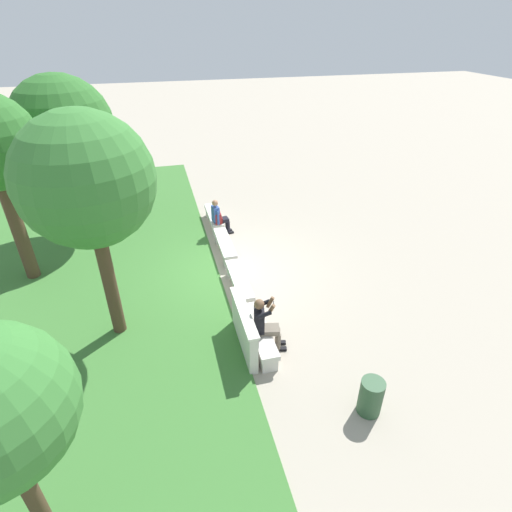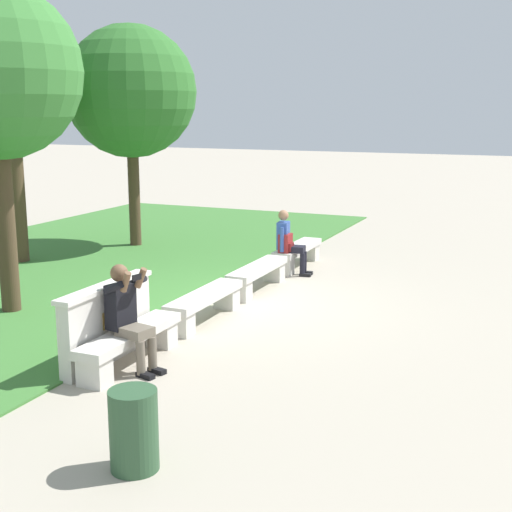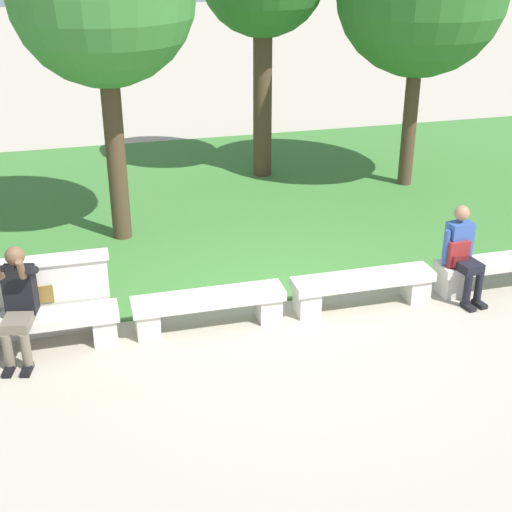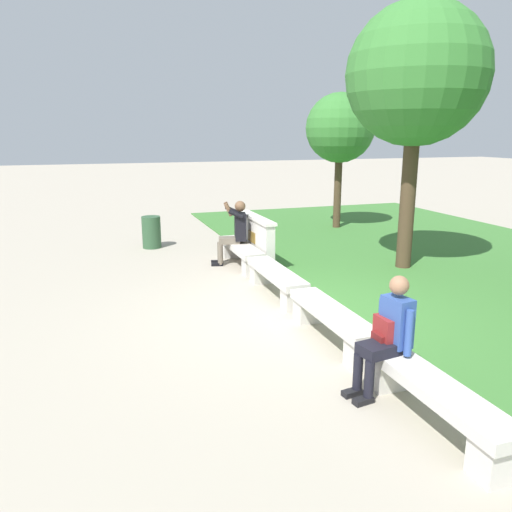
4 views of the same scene
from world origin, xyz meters
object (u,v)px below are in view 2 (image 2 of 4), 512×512
(backpack, at_px, (286,243))
(person_distant, at_px, (289,240))
(tree_right_background, at_px, (8,79))
(person_photographer, at_px, (127,312))
(bench_main, at_px, (130,342))
(tree_behind_wall, at_px, (131,92))
(trash_bin, at_px, (134,430))
(bench_near, at_px, (205,302))
(bench_mid, at_px, (258,274))
(bench_far, at_px, (297,253))

(backpack, bearing_deg, person_distant, -25.73)
(person_distant, bearing_deg, tree_right_background, 102.15)
(tree_right_background, bearing_deg, backpack, -78.42)
(person_photographer, xyz_separation_m, backpack, (5.51, 0.04, -0.11))
(person_distant, bearing_deg, bench_main, 179.31)
(backpack, distance_m, tree_right_background, 6.44)
(bench_main, distance_m, person_distant, 5.43)
(tree_behind_wall, bearing_deg, trash_bin, -147.24)
(backpack, relative_size, tree_behind_wall, 0.09)
(backpack, distance_m, trash_bin, 7.75)
(bench_near, height_order, tree_behind_wall, tree_behind_wall)
(backpack, relative_size, trash_bin, 0.57)
(bench_mid, distance_m, bench_far, 2.04)
(bench_mid, xyz_separation_m, person_distant, (1.35, -0.07, 0.37))
(bench_far, distance_m, person_photographer, 6.28)
(person_distant, xyz_separation_m, backpack, (-0.06, 0.03, -0.05))
(bench_mid, relative_size, person_photographer, 1.43)
(tree_right_background, relative_size, trash_bin, 6.61)
(bench_main, bearing_deg, person_distant, -0.69)
(person_distant, height_order, backpack, person_distant)
(tree_right_background, bearing_deg, bench_main, -127.57)
(bench_main, xyz_separation_m, bench_far, (6.11, 0.00, 0.00))
(bench_main, xyz_separation_m, bench_mid, (4.07, 0.00, 0.00))
(backpack, height_order, tree_behind_wall, tree_behind_wall)
(tree_right_background, bearing_deg, bench_mid, -91.58)
(bench_main, relative_size, backpack, 4.40)
(person_photographer, bearing_deg, person_distant, 0.10)
(tree_right_background, distance_m, trash_bin, 10.11)
(bench_near, relative_size, bench_mid, 1.00)
(backpack, bearing_deg, tree_behind_wall, 72.47)
(bench_mid, xyz_separation_m, backpack, (1.28, -0.03, 0.33))
(bench_near, height_order, bench_mid, same)
(person_photographer, distance_m, trash_bin, 2.57)
(bench_mid, relative_size, bench_far, 1.00)
(bench_near, bearing_deg, tree_behind_wall, 42.30)
(bench_main, bearing_deg, person_photographer, -153.53)
(tree_behind_wall, bearing_deg, bench_far, -98.05)
(bench_main, xyz_separation_m, tree_right_background, (4.22, 5.49, 3.44))
(bench_far, xyz_separation_m, person_photographer, (-6.26, -0.08, 0.44))
(bench_near, height_order, person_distant, person_distant)
(bench_main, height_order, tree_behind_wall, tree_behind_wall)
(bench_near, bearing_deg, backpack, -0.60)
(bench_mid, relative_size, backpack, 4.40)
(person_photographer, relative_size, person_distant, 1.05)
(person_photographer, bearing_deg, backpack, 0.42)
(person_distant, distance_m, tree_behind_wall, 5.33)
(person_distant, bearing_deg, bench_mid, 177.22)
(person_distant, height_order, trash_bin, person_distant)
(bench_near, distance_m, bench_mid, 2.04)
(person_photographer, bearing_deg, bench_near, 1.97)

